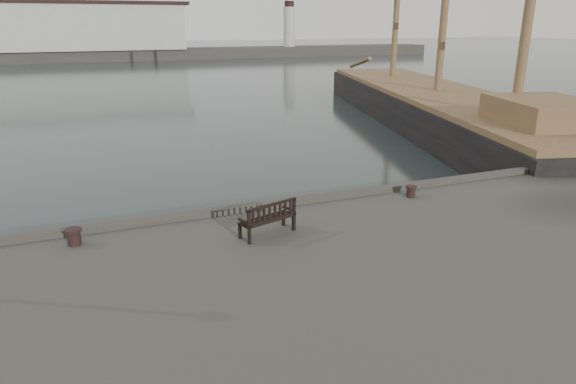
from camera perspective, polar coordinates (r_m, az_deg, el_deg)
name	(u,v)px	position (r m, az deg, el deg)	size (l,w,h in m)	color
ground	(272,252)	(16.20, -1.83, -6.70)	(400.00, 400.00, 0.00)	black
breakwater	(75,37)	(105.83, -22.61, 15.59)	(140.00, 9.50, 12.20)	#383530
bench	(268,224)	(13.40, -2.26, -3.62)	(1.64, 0.96, 0.89)	black
bollard_left	(74,237)	(13.88, -22.68, -4.63)	(0.40, 0.40, 0.42)	black
bollard_right	(411,192)	(16.76, 13.50, 0.05)	(0.35, 0.35, 0.36)	black
tall_ship_main	(435,115)	(37.76, 16.02, 8.22)	(16.19, 36.22, 26.70)	black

